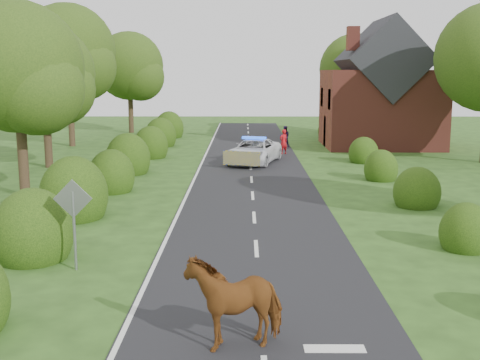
{
  "coord_description": "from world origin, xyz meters",
  "views": [
    {
      "loc": [
        -0.38,
        -13.81,
        5.37
      ],
      "look_at": [
        -0.53,
        8.76,
        1.3
      ],
      "focal_mm": 45.0,
      "sensor_mm": 36.0,
      "label": 1
    }
  ],
  "objects_px": {
    "cow": "(235,305)",
    "pedestrian_purple": "(285,137)",
    "pedestrian_red": "(283,142)",
    "road_sign": "(73,211)",
    "police_van": "(254,151)"
  },
  "relations": [
    {
      "from": "cow",
      "to": "pedestrian_red",
      "type": "xyz_separation_m",
      "value": [
        2.79,
        28.03,
        0.06
      ]
    },
    {
      "from": "pedestrian_red",
      "to": "pedestrian_purple",
      "type": "bearing_deg",
      "value": -129.42
    },
    {
      "from": "road_sign",
      "to": "pedestrian_red",
      "type": "xyz_separation_m",
      "value": [
        7.22,
        23.59,
        -0.83
      ]
    },
    {
      "from": "road_sign",
      "to": "pedestrian_red",
      "type": "relative_size",
      "value": 1.53
    },
    {
      "from": "cow",
      "to": "pedestrian_red",
      "type": "bearing_deg",
      "value": 153.89
    },
    {
      "from": "road_sign",
      "to": "pedestrian_purple",
      "type": "height_order",
      "value": "road_sign"
    },
    {
      "from": "pedestrian_red",
      "to": "pedestrian_purple",
      "type": "xyz_separation_m",
      "value": [
        0.34,
        3.87,
        -0.06
      ]
    },
    {
      "from": "cow",
      "to": "pedestrian_red",
      "type": "relative_size",
      "value": 1.31
    },
    {
      "from": "cow",
      "to": "pedestrian_purple",
      "type": "relative_size",
      "value": 1.41
    },
    {
      "from": "cow",
      "to": "pedestrian_purple",
      "type": "bearing_deg",
      "value": 153.96
    },
    {
      "from": "road_sign",
      "to": "cow",
      "type": "xyz_separation_m",
      "value": [
        4.43,
        -4.44,
        -0.89
      ]
    },
    {
      "from": "police_van",
      "to": "pedestrian_purple",
      "type": "relative_size",
      "value": 3.68
    },
    {
      "from": "cow",
      "to": "road_sign",
      "type": "bearing_deg",
      "value": -155.46
    },
    {
      "from": "road_sign",
      "to": "pedestrian_purple",
      "type": "relative_size",
      "value": 1.65
    },
    {
      "from": "cow",
      "to": "police_van",
      "type": "height_order",
      "value": "police_van"
    }
  ]
}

